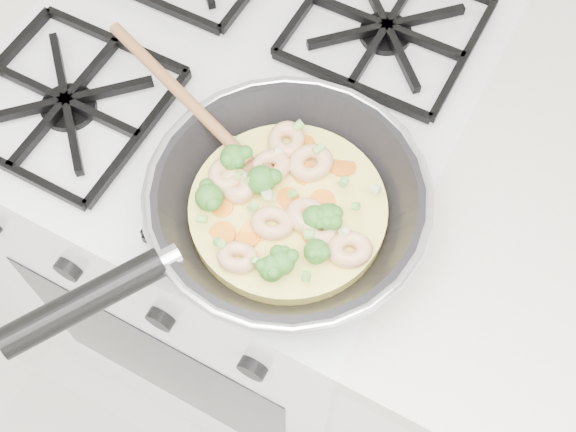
% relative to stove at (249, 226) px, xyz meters
% --- Properties ---
extents(stove, '(0.60, 0.60, 0.92)m').
position_rel_stove_xyz_m(stove, '(0.00, 0.00, 0.00)').
color(stove, white).
rests_on(stove, ground).
extents(skillet, '(0.44, 0.44, 0.09)m').
position_rel_stove_xyz_m(skillet, '(0.17, -0.17, 0.50)').
color(skillet, black).
rests_on(skillet, stove).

